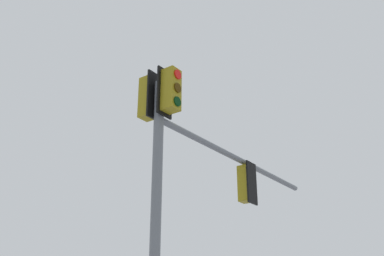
# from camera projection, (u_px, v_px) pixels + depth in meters

# --- Properties ---
(signal_mast_assembly) EXTENTS (2.34, 6.27, 7.10)m
(signal_mast_assembly) POSITION_uv_depth(u_px,v_px,m) (190.00, 176.00, 9.77)
(signal_mast_assembly) COLOR slate
(signal_mast_assembly) RESTS_ON ground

